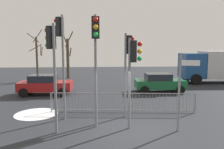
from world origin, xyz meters
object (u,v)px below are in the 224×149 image
object	(u,v)px
traffic_light_mid_left	(96,46)
bare_tree_right	(37,56)
traffic_light_rear_right	(128,56)
car_green_near	(159,82)
traffic_light_mid_right	(61,44)
delivery_truck	(218,65)
direction_sign_post	(181,89)
traffic_light_foreground_right	(133,63)
car_red_mid	(45,84)
bare_tree_left	(68,57)
traffic_light_foreground_left	(52,54)

from	to	relation	value
traffic_light_mid_left	bare_tree_right	size ratio (longest dim) A/B	0.90
traffic_light_rear_right	car_green_near	bearing A→B (deg)	120.90
traffic_light_rear_right	bare_tree_right	size ratio (longest dim) A/B	0.77
traffic_light_mid_right	delivery_truck	distance (m)	17.06
traffic_light_rear_right	direction_sign_post	world-z (taller)	traffic_light_rear_right
traffic_light_foreground_right	car_red_mid	xyz separation A→B (m)	(-5.36, 7.23, -2.07)
bare_tree_right	traffic_light_foreground_right	bearing A→B (deg)	-61.57
traffic_light_mid_left	traffic_light_mid_right	bearing A→B (deg)	-43.11
delivery_truck	bare_tree_left	bearing A→B (deg)	-13.45
traffic_light_mid_right	bare_tree_left	size ratio (longest dim) A/B	0.90
traffic_light_rear_right	traffic_light_foreground_left	distance (m)	3.81
traffic_light_rear_right	traffic_light_mid_right	bearing A→B (deg)	-116.94
traffic_light_mid_right	traffic_light_rear_right	bearing A→B (deg)	-50.40
direction_sign_post	car_red_mid	distance (m)	10.62
traffic_light_rear_right	bare_tree_right	bearing A→B (deg)	-177.75
delivery_truck	bare_tree_right	bearing A→B (deg)	-6.51
car_red_mid	delivery_truck	bearing A→B (deg)	16.77
traffic_light_mid_right	bare_tree_left	bearing A→B (deg)	43.34
traffic_light_foreground_left	bare_tree_left	distance (m)	16.05
traffic_light_rear_right	traffic_light_mid_right	world-z (taller)	traffic_light_mid_right
traffic_light_mid_left	bare_tree_right	distance (m)	15.47
traffic_light_mid_left	bare_tree_left	distance (m)	15.99
direction_sign_post	car_red_mid	world-z (taller)	direction_sign_post
bare_tree_left	traffic_light_rear_right	bearing A→B (deg)	-71.23
traffic_light_rear_right	car_green_near	xyz separation A→B (m)	(3.32, 5.83, -2.29)
traffic_light_mid_right	traffic_light_foreground_right	xyz separation A→B (m)	(3.22, -1.58, -0.81)
traffic_light_foreground_left	bare_tree_left	size ratio (longest dim) A/B	0.80
traffic_light_mid_right	car_green_near	size ratio (longest dim) A/B	1.30
traffic_light_mid_left	car_green_near	size ratio (longest dim) A/B	1.26
traffic_light_mid_right	bare_tree_right	world-z (taller)	bare_tree_right
direction_sign_post	car_green_near	bearing A→B (deg)	100.78
traffic_light_rear_right	delivery_truck	world-z (taller)	traffic_light_rear_right
traffic_light_rear_right	direction_sign_post	xyz separation A→B (m)	(1.88, -2.17, -1.26)
traffic_light_foreground_left	bare_tree_left	bearing A→B (deg)	47.81
traffic_light_foreground_left	traffic_light_foreground_right	distance (m)	3.32
car_red_mid	traffic_light_mid_right	bearing A→B (deg)	-68.33
traffic_light_mid_right	traffic_light_mid_left	size ratio (longest dim) A/B	1.03
traffic_light_rear_right	traffic_light_foreground_left	bearing A→B (deg)	-89.80
traffic_light_mid_right	traffic_light_foreground_left	world-z (taller)	traffic_light_mid_right
traffic_light_rear_right	bare_tree_right	world-z (taller)	bare_tree_right
traffic_light_mid_right	traffic_light_foreground_left	bearing A→B (deg)	-145.27
traffic_light_mid_right	car_green_near	distance (m)	9.33
car_green_near	traffic_light_rear_right	bearing A→B (deg)	-118.42
traffic_light_mid_left	car_green_near	distance (m)	9.29
bare_tree_right	traffic_light_foreground_left	bearing A→B (deg)	-72.89
direction_sign_post	bare_tree_left	size ratio (longest dim) A/B	0.58
car_green_near	delivery_truck	distance (m)	8.23
traffic_light_mid_left	traffic_light_foreground_right	xyz separation A→B (m)	(1.56, -0.17, -0.70)
traffic_light_foreground_left	traffic_light_foreground_right	size ratio (longest dim) A/B	1.14
traffic_light_foreground_left	direction_sign_post	distance (m)	5.39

